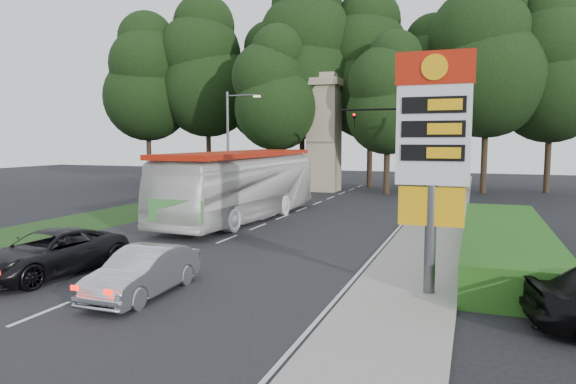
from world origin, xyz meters
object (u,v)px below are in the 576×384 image
(gas_station_pylon, at_px, (433,140))
(traffic_signal_mast, at_px, (406,137))
(suv_charcoal, at_px, (49,253))
(transit_bus, at_px, (241,186))
(sedan_silver, at_px, (143,272))
(streetlight_signs, at_px, (230,140))
(monument, at_px, (324,132))

(gas_station_pylon, bearing_deg, traffic_signal_mast, 99.09)
(suv_charcoal, bearing_deg, transit_bus, 91.71)
(gas_station_pylon, height_order, sedan_silver, gas_station_pylon)
(traffic_signal_mast, distance_m, streetlight_signs, 12.83)
(monument, relative_size, sedan_silver, 2.40)
(streetlight_signs, height_order, suv_charcoal, streetlight_signs)
(gas_station_pylon, xyz_separation_m, suv_charcoal, (-12.00, -1.87, -3.71))
(streetlight_signs, height_order, transit_bus, streetlight_signs)
(streetlight_signs, relative_size, suv_charcoal, 1.51)
(transit_bus, height_order, sedan_silver, transit_bus)
(gas_station_pylon, relative_size, traffic_signal_mast, 0.95)
(traffic_signal_mast, height_order, monument, monument)
(sedan_silver, bearing_deg, monument, 94.98)
(monument, height_order, sedan_silver, monument)
(traffic_signal_mast, bearing_deg, streetlight_signs, -171.08)
(traffic_signal_mast, bearing_deg, suv_charcoal, -109.56)
(streetlight_signs, distance_m, suv_charcoal, 22.59)
(gas_station_pylon, xyz_separation_m, monument, (-11.20, 28.01, 0.66))
(streetlight_signs, distance_m, monument, 9.44)
(monument, relative_size, suv_charcoal, 1.90)
(monument, bearing_deg, suv_charcoal, -91.53)
(traffic_signal_mast, height_order, streetlight_signs, streetlight_signs)
(gas_station_pylon, bearing_deg, streetlight_signs, 128.96)
(streetlight_signs, bearing_deg, transit_bus, -60.43)
(gas_station_pylon, distance_m, streetlight_signs, 25.74)
(gas_station_pylon, xyz_separation_m, transit_bus, (-10.98, 10.84, -2.55))
(sedan_silver, bearing_deg, suv_charcoal, 167.49)
(streetlight_signs, height_order, sedan_silver, streetlight_signs)
(suv_charcoal, bearing_deg, traffic_signal_mast, 76.75)
(suv_charcoal, bearing_deg, monument, 94.78)
(traffic_signal_mast, relative_size, suv_charcoal, 1.36)
(monument, bearing_deg, gas_station_pylon, -68.20)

